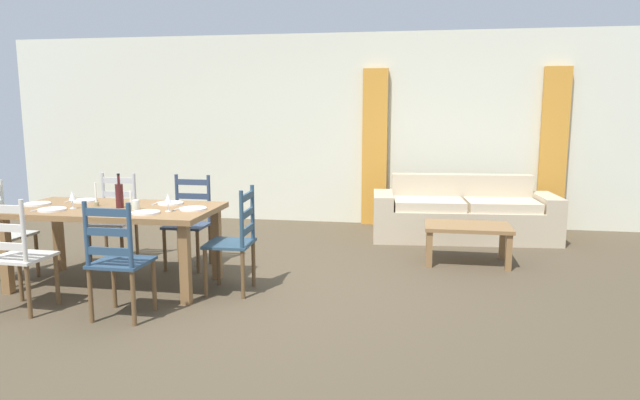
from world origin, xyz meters
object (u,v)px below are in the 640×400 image
Objects in this scene: dining_table at (114,216)px; dining_chair_head_east at (235,240)px; dining_chair_far_right at (189,222)px; couch at (463,216)px; coffee_table at (467,231)px; wine_glass_near_left at (72,197)px; dining_chair_far_left at (115,219)px; wine_bottle at (119,195)px; coffee_cup_primary at (136,205)px; dining_chair_near_left at (17,255)px; wine_glass_near_right at (168,199)px; dining_chair_head_west at (2,232)px; dining_chair_near_right at (118,260)px.

dining_table is 1.98× the size of dining_chair_head_east.
dining_chair_far_right is 0.41× the size of couch.
wine_glass_near_left is at bearing -157.51° from coffee_table.
couch is (3.79, 1.82, -0.19)m from dining_chair_far_left.
wine_bottle is (-0.34, -0.77, 0.39)m from dining_chair_far_right.
coffee_cup_primary is (0.28, -0.10, 0.13)m from dining_table.
wine_glass_near_left is at bearing -174.34° from dining_chair_head_east.
coffee_table is at bearing 25.85° from coffee_cup_primary.
dining_chair_near_left is 5.96× the size of wine_glass_near_right.
couch is (2.19, 2.57, -0.19)m from dining_chair_head_east.
dining_table is 1.98× the size of dining_chair_far_left.
wine_glass_near_left is at bearing -6.34° from dining_chair_head_west.
wine_glass_near_right is (0.92, 0.01, 0.00)m from wine_glass_near_left.
dining_chair_head_west is at bearing -178.11° from dining_table.
dining_chair_near_left is 1.07× the size of coffee_table.
dining_table is 0.40m from wine_glass_near_left.
dining_chair_near_right reaches higher than wine_glass_near_right.
coffee_table is (3.74, 0.60, -0.12)m from dining_chair_far_left.
coffee_cup_primary is 3.40m from coffee_table.
coffee_table is at bearing 22.49° from wine_glass_near_left.
coffee_table is at bearing 9.15° from dining_chair_far_left.
dining_chair_far_right is at bearing -148.08° from couch.
couch is (3.35, 2.59, -0.37)m from dining_table.
dining_chair_near_right is at bearing -63.05° from wine_bottle.
couch is (4.51, 2.63, -0.19)m from dining_chair_head_west.
dining_chair_head_west is 4.69m from coffee_table.
dining_chair_head_west is 1.29m from wine_bottle.
wine_glass_near_right is 3.91m from couch.
coffee_cup_primary is at bearing -172.73° from dining_chair_head_east.
dining_chair_head_east is at bearing -25.25° from dining_chair_far_left.
dining_chair_near_left is 1.00× the size of dining_chair_far_left.
dining_chair_head_east is (1.58, 0.80, 0.00)m from dining_chair_near_left.
wine_bottle is at bearing -141.49° from couch.
couch is at bearing 41.11° from coffee_cup_primary.
wine_glass_near_left is (-0.40, -0.11, -0.01)m from wine_bottle.
dining_chair_head_west is (-0.74, 0.74, 0.00)m from dining_chair_near_left.
dining_chair_head_east is 3.38m from couch.
dining_table is at bearing 120.81° from dining_chair_near_right.
dining_chair_far_left is (-0.91, 1.56, 0.00)m from dining_chair_near_right.
wine_glass_near_left is 1.00× the size of wine_glass_near_right.
dining_chair_far_right is 0.92m from coffee_cup_primary.
dining_chair_near_left and dining_chair_near_right have the same top height.
dining_table is 0.81× the size of couch.
dining_chair_head_east is 5.96× the size of wine_glass_near_left.
dining_chair_near_right is 10.67× the size of coffee_cup_primary.
dining_chair_near_right is (0.89, -0.01, 0.00)m from dining_chair_near_left.
dining_chair_far_right is (-0.06, 1.55, 0.00)m from dining_chair_near_right.
coffee_cup_primary reaches higher than coffee_table.
dining_chair_far_right is (0.41, 0.76, -0.19)m from dining_table.
couch is 1.22m from coffee_table.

